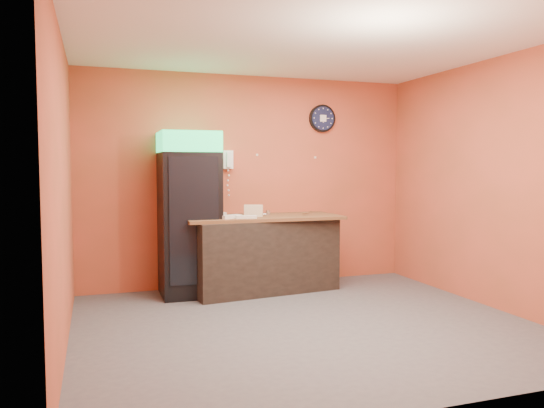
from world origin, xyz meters
name	(u,v)px	position (x,y,z in m)	size (l,w,h in m)	color
floor	(306,325)	(0.00, 0.00, 0.00)	(4.50, 4.50, 0.00)	#47474C
back_wall	(250,181)	(0.00, 2.00, 1.40)	(4.50, 0.02, 2.80)	#CB5139
left_wall	(63,189)	(-2.25, 0.00, 1.40)	(0.02, 4.00, 2.80)	#CB5139
right_wall	(492,184)	(2.25, 0.00, 1.40)	(0.02, 4.00, 2.80)	#CB5139
ceiling	(307,42)	(0.00, 0.00, 2.80)	(4.50, 4.00, 0.02)	white
beverage_cooler	(190,216)	(-0.89, 1.60, 0.98)	(0.71, 0.72, 2.01)	black
prep_counter	(262,254)	(0.03, 1.59, 0.46)	(1.85, 0.82, 0.92)	black
wall_clock	(322,118)	(1.04, 1.97, 2.26)	(0.38, 0.06, 0.38)	black
wall_phone	(228,160)	(-0.32, 1.95, 1.68)	(0.13, 0.11, 0.24)	white
butcher_paper	(262,217)	(0.03, 1.59, 0.94)	(2.00, 0.87, 0.04)	brown
sub_roll_stack	(254,211)	(-0.10, 1.51, 1.04)	(0.25, 0.17, 0.15)	beige
wrapped_sandwich_left	(231,217)	(-0.43, 1.37, 0.98)	(0.28, 0.11, 0.04)	silver
wrapped_sandwich_mid	(246,217)	(-0.25, 1.31, 0.98)	(0.25, 0.10, 0.04)	silver
wrapped_sandwich_right	(214,214)	(-0.56, 1.73, 0.99)	(0.31, 0.12, 0.04)	silver
kitchen_tool	(268,213)	(0.15, 1.67, 0.99)	(0.06, 0.06, 0.06)	silver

